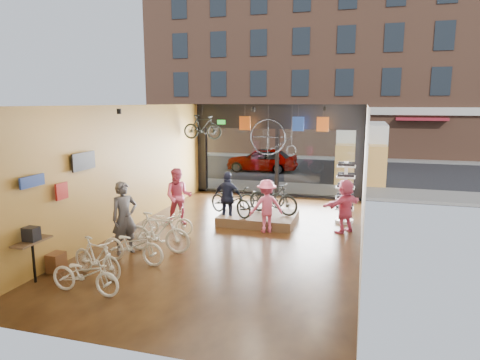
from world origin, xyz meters
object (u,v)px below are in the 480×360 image
at_px(box_truck, 361,152).
at_px(display_platform, 259,218).
at_px(floor_bike_0, 85,274).
at_px(floor_bike_1, 97,257).
at_px(floor_bike_3, 158,233).
at_px(floor_bike_2, 133,245).
at_px(customer_1, 179,197).
at_px(street_car, 262,159).
at_px(floor_bike_4, 167,222).
at_px(hung_bike, 202,127).
at_px(customer_0, 125,218).
at_px(customer_3, 266,206).
at_px(penny_farthing, 275,138).
at_px(display_bike_left, 231,201).
at_px(display_bike_mid, 273,198).
at_px(display_bike_right, 262,197).
at_px(customer_5, 345,206).
at_px(customer_2, 228,198).
at_px(sunglasses_rack, 345,193).

distance_m(box_truck, display_platform, 9.89).
bearing_deg(floor_bike_0, floor_bike_1, 20.46).
bearing_deg(floor_bike_3, floor_bike_2, 162.83).
height_order(floor_bike_2, customer_1, customer_1).
relative_size(street_car, customer_1, 2.18).
xyz_separation_m(floor_bike_4, hung_bike, (-0.60, 4.56, 2.52)).
bearing_deg(customer_0, customer_3, -11.32).
bearing_deg(penny_farthing, display_bike_left, -101.36).
xyz_separation_m(display_bike_left, customer_3, (1.28, -0.51, 0.03)).
xyz_separation_m(box_truck, customer_1, (-5.51, -10.22, -0.49)).
relative_size(floor_bike_1, hung_bike, 0.95).
xyz_separation_m(floor_bike_2, penny_farthing, (1.98, 7.43, 2.05)).
height_order(floor_bike_0, display_platform, floor_bike_0).
distance_m(display_bike_mid, display_bike_right, 0.76).
height_order(floor_bike_4, penny_farthing, penny_farthing).
relative_size(box_truck, display_bike_mid, 4.01).
relative_size(customer_5, penny_farthing, 0.93).
bearing_deg(customer_5, floor_bike_3, -16.89).
bearing_deg(floor_bike_4, customer_2, -49.77).
bearing_deg(display_bike_mid, customer_1, 127.03).
bearing_deg(sunglasses_rack, floor_bike_4, -152.94).
relative_size(customer_1, customer_5, 1.12).
xyz_separation_m(floor_bike_1, display_platform, (2.45, 5.28, -0.30)).
bearing_deg(display_platform, floor_bike_3, -118.47).
distance_m(sunglasses_rack, penny_farthing, 3.93).
distance_m(street_car, customer_0, 14.07).
bearing_deg(customer_0, sunglasses_rack, -13.15).
xyz_separation_m(floor_bike_4, penny_farthing, (2.17, 5.15, 2.09)).
bearing_deg(customer_2, floor_bike_1, 76.63).
xyz_separation_m(display_platform, customer_5, (2.73, -0.28, 0.66)).
xyz_separation_m(display_bike_right, customer_3, (0.52, -1.62, 0.09)).
bearing_deg(floor_bike_2, street_car, 5.76).
bearing_deg(customer_0, display_bike_right, 6.16).
height_order(floor_bike_3, hung_bike, hung_bike).
distance_m(display_bike_right, customer_5, 2.95).
bearing_deg(sunglasses_rack, floor_bike_2, -135.76).
distance_m(floor_bike_4, sunglasses_rack, 5.75).
bearing_deg(display_bike_right, floor_bike_1, 134.28).
bearing_deg(customer_0, box_truck, 12.68).
height_order(box_truck, customer_5, box_truck).
bearing_deg(hung_bike, customer_5, -114.59).
relative_size(display_platform, display_bike_left, 1.33).
bearing_deg(customer_3, floor_bike_1, 26.81).
bearing_deg(display_bike_left, floor_bike_2, -168.79).
xyz_separation_m(floor_bike_1, floor_bike_2, (0.35, 0.96, -0.00)).
height_order(floor_bike_3, display_bike_left, display_bike_left).
xyz_separation_m(display_bike_left, customer_1, (-1.59, -0.49, 0.14)).
relative_size(floor_bike_1, customer_0, 0.79).
distance_m(display_platform, display_bike_mid, 0.82).
distance_m(floor_bike_0, customer_2, 5.84).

